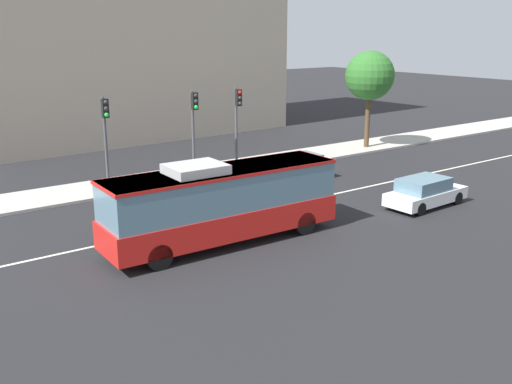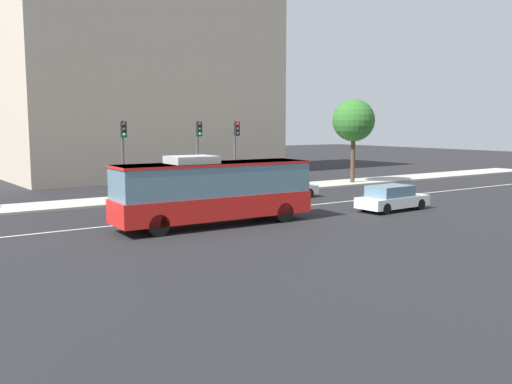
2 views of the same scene
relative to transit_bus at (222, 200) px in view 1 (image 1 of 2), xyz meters
The scene contains 10 objects.
ground_plane 4.65m from the transit_bus, 38.36° to the left, with size 160.00×160.00×0.00m, color black.
sidewalk_kerb 11.45m from the transit_bus, 72.71° to the left, with size 80.00×3.58×0.14m, color #B2ADA3.
lane_centre_line 4.65m from the transit_bus, 38.36° to the left, with size 76.00×0.16×0.01m, color silver.
transit_bus is the anchor object (origin of this frame).
sedan_white 11.05m from the transit_bus, ahead, with size 4.56×1.97×1.46m.
sedan_silver 11.06m from the transit_bus, 34.59° to the left, with size 4.57×1.98×1.46m.
traffic_light_near_corner 11.71m from the transit_bus, 52.79° to the left, with size 0.33×0.62×5.20m.
traffic_light_mid_block 9.51m from the transit_bus, 96.65° to the left, with size 0.33×0.62×5.20m.
traffic_light_far_corner 10.30m from the transit_bus, 66.15° to the left, with size 0.33×0.62×5.20m.
street_tree_kerbside_centre 22.07m from the transit_bus, 28.32° to the left, with size 3.50×3.50×7.05m.
Camera 1 is at (-15.48, -21.76, 8.50)m, focal length 40.85 mm.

